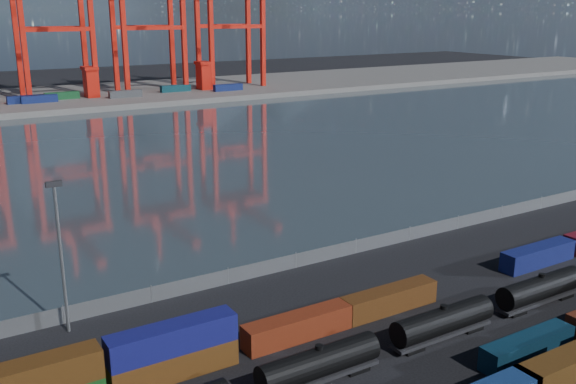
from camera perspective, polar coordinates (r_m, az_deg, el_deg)
ground at (r=66.41m, az=14.18°, el=-14.50°), size 700.00×700.00×0.00m
harbor_water at (r=153.61m, az=-14.87°, el=2.96°), size 700.00×700.00×0.00m
far_quay at (r=254.49m, az=-22.00°, el=7.55°), size 700.00×70.00×2.00m
container_row_north at (r=66.46m, az=-1.35°, el=-12.15°), size 142.21×2.50×5.32m
waterfront_fence at (r=85.47m, az=0.71°, el=-6.12°), size 160.12×0.12×2.20m
yard_light_mast at (r=70.21m, az=-19.57°, el=-4.85°), size 1.60×0.40×16.60m
quay_containers at (r=238.30m, az=-24.03°, el=7.39°), size 172.58×10.99×2.60m
straddle_carriers at (r=243.50m, az=-22.32°, el=8.81°), size 140.00×7.00×11.10m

